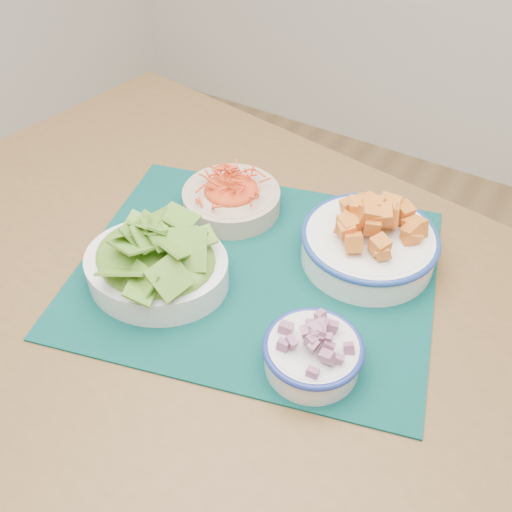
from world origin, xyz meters
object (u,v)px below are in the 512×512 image
(table, at_px, (225,325))
(squash_bowl, at_px, (370,236))
(onion_bowl, at_px, (313,351))
(lettuce_bowl, at_px, (155,258))
(carrot_bowl, at_px, (231,194))
(placemat, at_px, (256,270))

(table, height_order, squash_bowl, squash_bowl)
(table, xyz_separation_m, onion_bowl, (0.19, -0.06, 0.12))
(table, height_order, lettuce_bowl, lettuce_bowl)
(table, xyz_separation_m, carrot_bowl, (-0.10, 0.18, 0.12))
(table, distance_m, carrot_bowl, 0.24)
(squash_bowl, height_order, lettuce_bowl, squash_bowl)
(placemat, distance_m, lettuce_bowl, 0.17)
(placemat, xyz_separation_m, carrot_bowl, (-0.12, 0.11, 0.04))
(table, xyz_separation_m, squash_bowl, (0.17, 0.18, 0.14))
(lettuce_bowl, bearing_deg, placemat, 26.33)
(table, height_order, onion_bowl, onion_bowl)
(carrot_bowl, distance_m, onion_bowl, 0.37)
(carrot_bowl, bearing_deg, placemat, -42.88)
(squash_bowl, distance_m, onion_bowl, 0.24)
(lettuce_bowl, bearing_deg, squash_bowl, 25.58)
(placemat, height_order, squash_bowl, squash_bowl)
(carrot_bowl, distance_m, lettuce_bowl, 0.21)
(lettuce_bowl, relative_size, onion_bowl, 1.64)
(carrot_bowl, bearing_deg, table, -60.84)
(lettuce_bowl, bearing_deg, onion_bowl, -18.15)
(squash_bowl, xyz_separation_m, onion_bowl, (0.02, -0.24, -0.02))
(table, relative_size, lettuce_bowl, 5.43)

